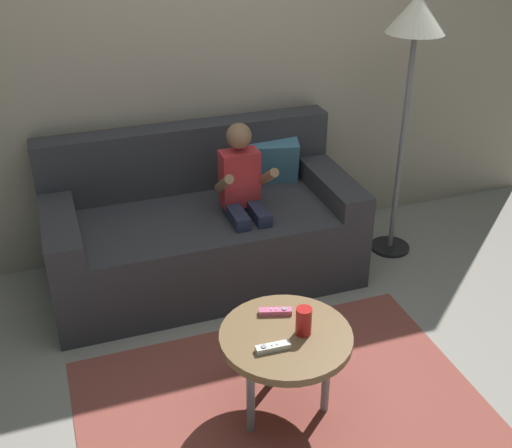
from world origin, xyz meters
TOP-DOWN VIEW (x-y plane):
  - ground_plane at (0.00, 0.00)m, footprint 9.54×9.54m
  - wall_back at (0.00, 1.57)m, footprint 4.77×0.05m
  - couch at (-0.13, 1.17)m, footprint 1.69×0.80m
  - person_seated_on_couch at (0.07, 1.00)m, footprint 0.29×0.36m
  - coffee_table at (-0.09, -0.00)m, footprint 0.55×0.55m
  - area_rug at (-0.09, -0.01)m, footprint 1.76×1.26m
  - game_remote_pink_near_edge at (-0.08, 0.13)m, footprint 0.14×0.07m
  - game_remote_white_center at (-0.17, -0.08)m, footprint 0.14×0.04m
  - soda_can at (-0.02, -0.02)m, footprint 0.07×0.07m
  - floor_lamp at (1.04, 1.06)m, footprint 0.32×0.32m

SIDE VIEW (x-z plane):
  - ground_plane at x=0.00m, z-range 0.00..0.00m
  - area_rug at x=-0.09m, z-range 0.00..0.01m
  - couch at x=-0.13m, z-range -0.12..0.71m
  - coffee_table at x=-0.09m, z-range 0.17..0.60m
  - game_remote_pink_near_edge at x=-0.08m, z-range 0.43..0.46m
  - game_remote_white_center at x=-0.17m, z-range 0.43..0.46m
  - soda_can at x=-0.02m, z-range 0.43..0.55m
  - person_seated_on_couch at x=0.07m, z-range 0.08..1.01m
  - wall_back at x=0.00m, z-range 0.00..2.50m
  - floor_lamp at x=1.04m, z-range 0.55..2.08m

